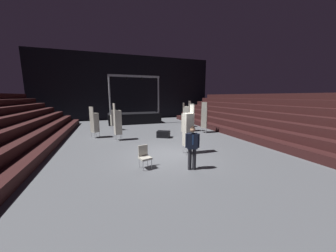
# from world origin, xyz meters

# --- Properties ---
(ground_plane) EXTENTS (22.00, 30.00, 0.10)m
(ground_plane) POSITION_xyz_m (0.00, 0.00, -0.05)
(ground_plane) COLOR #515459
(arena_end_wall) EXTENTS (22.00, 0.30, 8.00)m
(arena_end_wall) POSITION_xyz_m (0.00, 15.00, 4.00)
(arena_end_wall) COLOR black
(arena_end_wall) RESTS_ON ground_plane
(bleacher_bank_right) EXTENTS (5.25, 24.00, 3.15)m
(bleacher_bank_right) POSITION_xyz_m (8.38, 1.00, 1.58)
(bleacher_bank_right) COLOR black
(bleacher_bank_right) RESTS_ON ground_plane
(stage_riser) EXTENTS (5.50, 2.63, 5.03)m
(stage_riser) POSITION_xyz_m (-0.00, 11.26, 0.64)
(stage_riser) COLOR black
(stage_riser) RESTS_ON ground_plane
(man_with_tie) EXTENTS (0.56, 0.35, 1.78)m
(man_with_tie) POSITION_xyz_m (0.24, -2.24, 1.01)
(man_with_tie) COLOR black
(man_with_tie) RESTS_ON ground_plane
(chair_stack_front_left) EXTENTS (0.62, 0.62, 2.56)m
(chair_stack_front_left) POSITION_xyz_m (3.50, 5.04, 1.28)
(chair_stack_front_left) COLOR #B2B5BA
(chair_stack_front_left) RESTS_ON ground_plane
(chair_stack_front_right) EXTENTS (0.52, 0.52, 2.48)m
(chair_stack_front_right) POSITION_xyz_m (-2.23, 3.80, 1.24)
(chair_stack_front_right) COLOR #B2B5BA
(chair_stack_front_right) RESTS_ON ground_plane
(chair_stack_mid_left) EXTENTS (0.62, 0.62, 2.22)m
(chair_stack_mid_left) POSITION_xyz_m (-3.73, 5.11, 1.11)
(chair_stack_mid_left) COLOR #B2B5BA
(chair_stack_mid_left) RESTS_ON ground_plane
(chair_stack_mid_right) EXTENTS (0.45, 0.45, 2.56)m
(chair_stack_mid_right) POSITION_xyz_m (0.98, -0.33, 1.28)
(chair_stack_mid_right) COLOR #B2B5BA
(chair_stack_mid_right) RESTS_ON ground_plane
(chair_stack_mid_centre) EXTENTS (0.51, 0.51, 1.79)m
(chair_stack_mid_centre) POSITION_xyz_m (-2.34, 7.60, 0.90)
(chair_stack_mid_centre) COLOR #B2B5BA
(chair_stack_mid_centre) RESTS_ON ground_plane
(chair_stack_rear_left) EXTENTS (0.62, 0.62, 2.31)m
(chair_stack_rear_left) POSITION_xyz_m (4.29, 7.13, 1.15)
(chair_stack_rear_left) COLOR #B2B5BA
(chair_stack_rear_left) RESTS_ON ground_plane
(chair_stack_rear_right) EXTENTS (0.52, 0.52, 1.71)m
(chair_stack_rear_right) POSITION_xyz_m (2.40, 3.07, 0.86)
(chair_stack_rear_right) COLOR #B2B5BA
(chair_stack_rear_right) RESTS_ON ground_plane
(chair_stack_rear_centre) EXTENTS (0.62, 0.62, 2.48)m
(chair_stack_rear_centre) POSITION_xyz_m (4.54, 4.09, 1.24)
(chair_stack_rear_centre) COLOR #B2B5BA
(chair_stack_rear_centre) RESTS_ON ground_plane
(equipment_road_case) EXTENTS (1.08, 0.97, 0.46)m
(equipment_road_case) POSITION_xyz_m (0.90, 3.54, 0.23)
(equipment_road_case) COLOR black
(equipment_road_case) RESTS_ON ground_plane
(loose_chair_near_man) EXTENTS (0.53, 0.53, 0.95)m
(loose_chair_near_man) POSITION_xyz_m (-1.53, -1.43, 0.53)
(loose_chair_near_man) COLOR #B2B5BA
(loose_chair_near_man) RESTS_ON ground_plane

